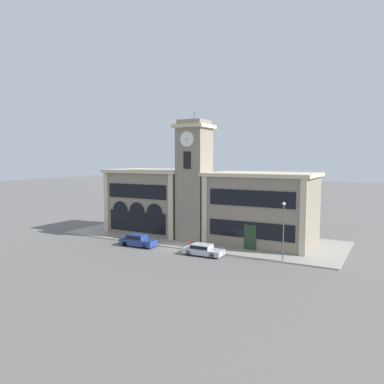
{
  "coord_description": "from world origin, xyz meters",
  "views": [
    {
      "loc": [
        23.81,
        -38.48,
        10.97
      ],
      "look_at": [
        0.7,
        3.29,
        6.73
      ],
      "focal_mm": 35.0,
      "sensor_mm": 36.0,
      "label": 1
    }
  ],
  "objects_px": {
    "parked_car_mid": "(203,250)",
    "fire_hydrant": "(189,245)",
    "parked_car_near": "(138,240)",
    "street_lamp": "(284,223)"
  },
  "relations": [
    {
      "from": "parked_car_near",
      "to": "street_lamp",
      "type": "bearing_deg",
      "value": 3.97
    },
    {
      "from": "parked_car_near",
      "to": "fire_hydrant",
      "type": "height_order",
      "value": "parked_car_near"
    },
    {
      "from": "street_lamp",
      "to": "fire_hydrant",
      "type": "xyz_separation_m",
      "value": [
        -11.53,
        -0.05,
        -3.65
      ]
    },
    {
      "from": "parked_car_mid",
      "to": "fire_hydrant",
      "type": "height_order",
      "value": "parked_car_mid"
    },
    {
      "from": "parked_car_mid",
      "to": "fire_hydrant",
      "type": "xyz_separation_m",
      "value": [
        -2.81,
        1.7,
        -0.11
      ]
    },
    {
      "from": "parked_car_mid",
      "to": "parked_car_near",
      "type": "bearing_deg",
      "value": 178.37
    },
    {
      "from": "street_lamp",
      "to": "parked_car_mid",
      "type": "bearing_deg",
      "value": -168.62
    },
    {
      "from": "street_lamp",
      "to": "fire_hydrant",
      "type": "bearing_deg",
      "value": -179.75
    },
    {
      "from": "parked_car_mid",
      "to": "fire_hydrant",
      "type": "bearing_deg",
      "value": 147.09
    },
    {
      "from": "parked_car_near",
      "to": "parked_car_mid",
      "type": "xyz_separation_m",
      "value": [
        9.18,
        -0.0,
        -0.11
      ]
    }
  ]
}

